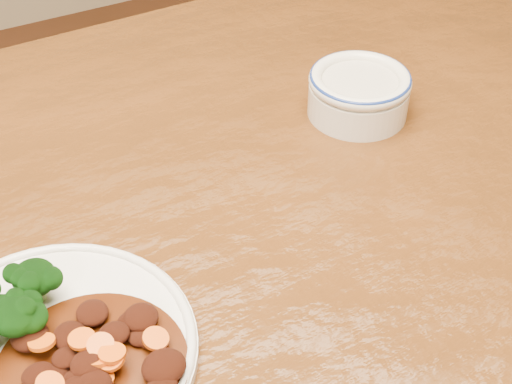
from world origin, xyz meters
TOP-DOWN VIEW (x-y plane):
  - dining_table at (0.00, 0.00)m, footprint 1.52×0.93m
  - dinner_plate at (-0.11, -0.06)m, footprint 0.24×0.24m
  - mince_stew at (-0.08, -0.09)m, footprint 0.15×0.15m
  - dip_bowl at (0.30, 0.10)m, footprint 0.12×0.12m

SIDE VIEW (x-z plane):
  - dining_table at x=0.00m, z-range 0.30..1.05m
  - dinner_plate at x=-0.11m, z-range 0.75..0.77m
  - mince_stew at x=-0.08m, z-range 0.76..0.78m
  - dip_bowl at x=0.30m, z-range 0.75..0.81m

